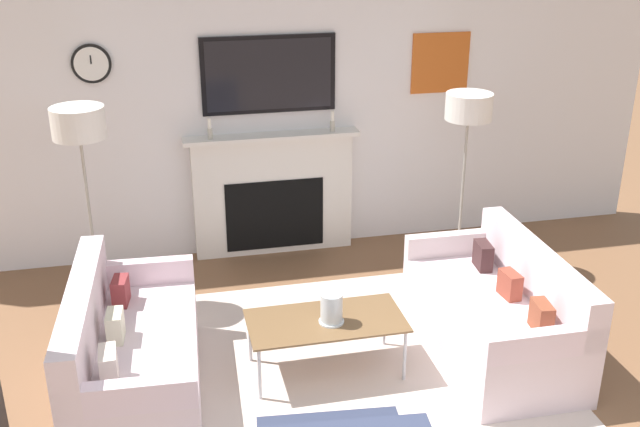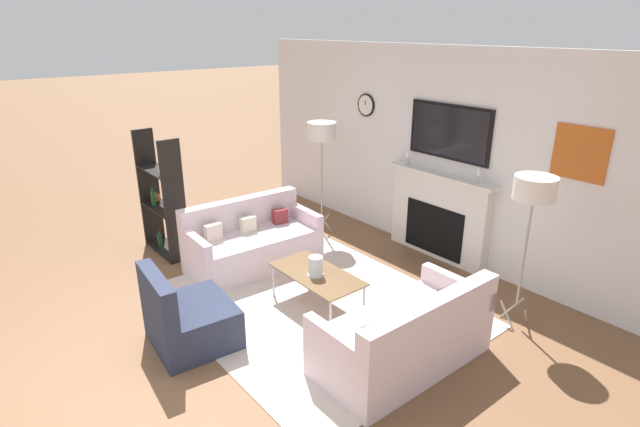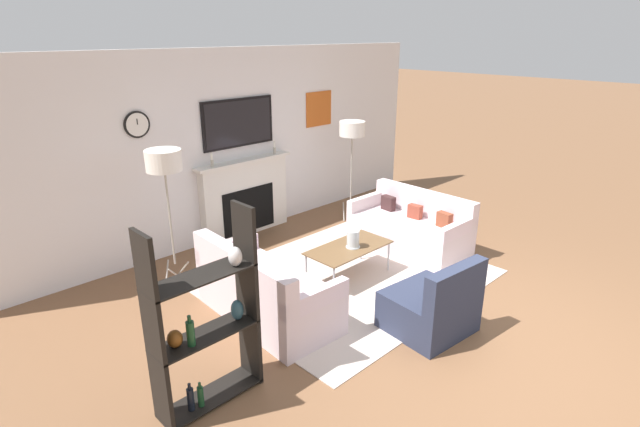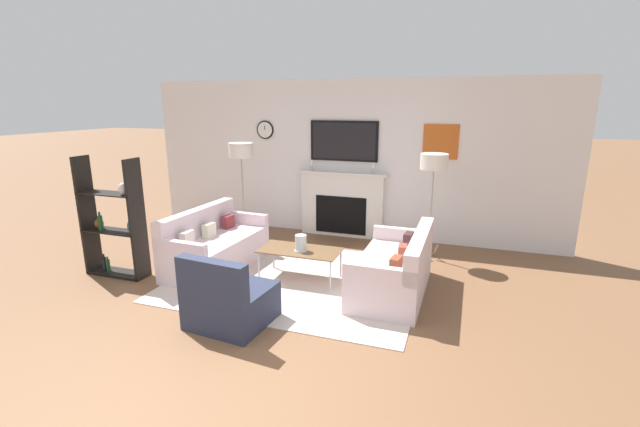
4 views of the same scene
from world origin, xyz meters
name	(u,v)px [view 4 (image 4 of 4)]	position (x,y,z in m)	size (l,w,h in m)	color
ground_plane	(212,367)	(0.00, 0.00, 0.00)	(60.00, 60.00, 0.00)	brown
fireplace_wall	(344,166)	(0.00, 4.29, 1.23)	(7.43, 0.28, 2.70)	white
area_rug	(299,278)	(0.00, 2.11, 0.01)	(3.21, 2.64, 0.01)	beige
couch_left	(214,247)	(-1.30, 2.11, 0.30)	(0.86, 1.68, 0.84)	silver
couch_right	(395,271)	(1.30, 2.11, 0.29)	(0.83, 1.63, 0.80)	silver
armchair	(229,301)	(-0.24, 0.73, 0.27)	(0.86, 0.81, 0.82)	#2B3248
coffee_table	(300,252)	(0.02, 2.12, 0.39)	(1.08, 0.54, 0.42)	brown
hurricane_candle	(301,244)	(0.05, 2.08, 0.51)	(0.18, 0.18, 0.22)	silver
floor_lamp_left	(241,152)	(-1.58, 3.50, 1.51)	(0.41, 0.41, 1.66)	#9E998E
floor_lamp_right	(434,163)	(1.58, 3.50, 1.46)	(0.40, 0.40, 1.60)	#9E998E
shelf_unit	(113,222)	(-2.41, 1.43, 0.76)	(0.88, 0.28, 1.63)	black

